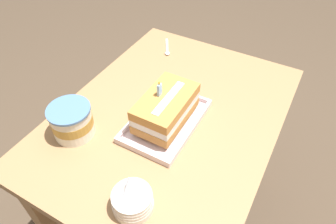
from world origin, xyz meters
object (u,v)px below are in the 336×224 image
object	(u,v)px
bowl_stack	(132,201)
ice_cream_tub	(72,121)
foil_tray	(166,121)
serving_spoon_near_tray	(167,50)
birthday_cake	(166,108)

from	to	relation	value
bowl_stack	ice_cream_tub	bearing A→B (deg)	67.83
foil_tray	serving_spoon_near_tray	size ratio (longest dim) A/B	2.50
foil_tray	birthday_cake	bearing A→B (deg)	90.00
foil_tray	birthday_cake	xyz separation A→B (m)	(0.00, 0.00, 0.06)
birthday_cake	serving_spoon_near_tray	world-z (taller)	birthday_cake
foil_tray	ice_cream_tub	xyz separation A→B (m)	(-0.19, 0.24, 0.05)
bowl_stack	ice_cream_tub	xyz separation A→B (m)	(0.13, 0.32, 0.03)
birthday_cake	ice_cream_tub	bearing A→B (deg)	127.36
birthday_cake	serving_spoon_near_tray	xyz separation A→B (m)	(0.39, 0.21, -0.07)
foil_tray	birthday_cake	size ratio (longest dim) A/B	1.38
birthday_cake	foil_tray	bearing A→B (deg)	-90.00
birthday_cake	bowl_stack	size ratio (longest dim) A/B	2.07
foil_tray	ice_cream_tub	bearing A→B (deg)	127.36
foil_tray	birthday_cake	distance (m)	0.06
ice_cream_tub	birthday_cake	bearing A→B (deg)	-52.64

